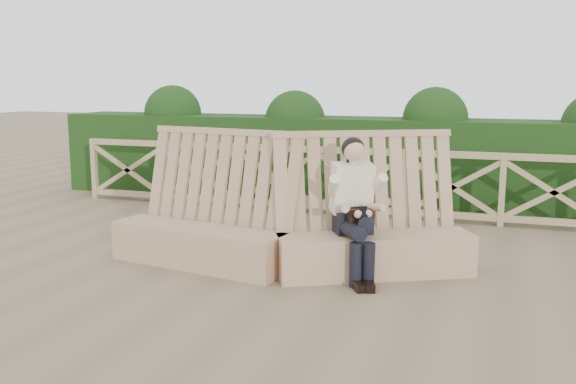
% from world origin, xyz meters
% --- Properties ---
extents(ground, '(60.00, 60.00, 0.00)m').
position_xyz_m(ground, '(0.00, 0.00, 0.00)').
color(ground, brown).
rests_on(ground, ground).
extents(bench, '(4.24, 1.70, 1.60)m').
position_xyz_m(bench, '(-0.17, 0.39, 0.40)').
color(bench, '#947355').
rests_on(bench, ground).
extents(woman, '(0.72, 1.00, 1.55)m').
position_xyz_m(woman, '(0.64, 0.39, 0.82)').
color(woman, black).
rests_on(woman, ground).
extents(guardrail, '(10.10, 0.09, 1.10)m').
position_xyz_m(guardrail, '(0.00, 3.50, 0.55)').
color(guardrail, '#927755').
rests_on(guardrail, ground).
extents(hedge, '(12.00, 1.20, 1.50)m').
position_xyz_m(hedge, '(0.00, 4.70, 0.75)').
color(hedge, black).
rests_on(hedge, ground).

